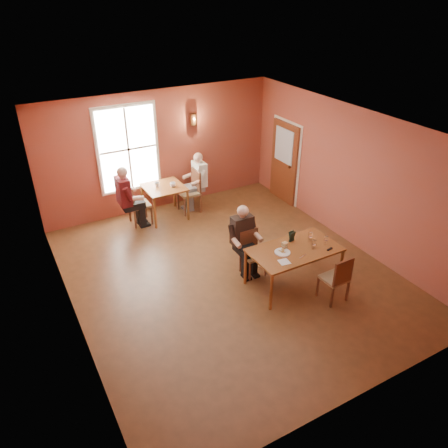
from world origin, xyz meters
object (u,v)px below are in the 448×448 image
chair_diner_main (253,254)px  chair_diner_white (189,192)px  diner_white (190,185)px  main_table (293,266)px  diner_maroon (137,195)px  chair_diner_maroon (140,204)px  chair_empty (334,277)px  second_table (165,202)px  diner_main (254,245)px

chair_diner_main → chair_diner_white: 3.11m
chair_diner_main → diner_white: diner_white is taller
main_table → chair_diner_main: size_ratio=1.82×
chair_diner_main → diner_maroon: 3.38m
chair_diner_maroon → diner_maroon: 0.24m
chair_diner_main → diner_maroon: bearing=-67.5°
chair_empty → diner_white: diner_white is taller
chair_diner_main → second_table: chair_diner_main is taller
second_table → chair_diner_maroon: 0.66m
second_table → diner_white: size_ratio=0.65×
main_table → chair_diner_main: 0.82m
chair_diner_maroon → chair_diner_main: bearing=22.0°
chair_diner_maroon → second_table: bearing=90.0°
diner_main → chair_empty: size_ratio=1.46×
main_table → diner_main: bearing=128.9°
main_table → chair_diner_main: bearing=127.6°
chair_diner_main → chair_empty: bearing=122.2°
chair_diner_main → second_table: size_ratio=1.00×
chair_diner_main → chair_diner_maroon: 3.35m
diner_main → diner_maroon: (-1.29, 3.14, 0.06)m
diner_maroon → chair_diner_maroon: bearing=90.0°
diner_main → diner_maroon: bearing=-67.7°
chair_diner_main → chair_diner_white: (0.04, 3.11, 0.07)m
diner_white → diner_maroon: bearing=90.0°
second_table → chair_diner_maroon: chair_diner_maroon is taller
chair_diner_white → diner_maroon: (-1.33, 0.00, 0.21)m
chair_empty → chair_diner_maroon: size_ratio=0.92×
main_table → second_table: second_table is taller
diner_main → chair_diner_white: (0.04, 3.14, -0.16)m
chair_diner_main → diner_white: bearing=-91.3°
chair_diner_white → diner_maroon: diner_maroon is taller
diner_main → chair_diner_maroon: size_ratio=1.35×
main_table → chair_empty: bearing=-63.1°
chair_diner_white → diner_main: bearing=179.2°
diner_main → second_table: (-0.61, 3.14, -0.28)m
chair_diner_white → chair_empty: bearing=-169.6°
second_table → chair_diner_white: bearing=0.0°
diner_maroon → main_table: bearing=25.4°
chair_diner_main → chair_empty: 1.63m
main_table → diner_maroon: (-1.79, 3.76, 0.36)m
diner_maroon → diner_main: bearing=22.3°
chair_empty → diner_maroon: size_ratio=0.63×
chair_diner_main → second_table: (-0.61, 3.11, -0.05)m
chair_diner_main → diner_maroon: diner_maroon is taller
chair_diner_white → chair_diner_main: bearing=179.2°
diner_white → diner_main: bearing=178.7°
second_table → main_table: bearing=-73.6°
chair_diner_main → diner_white: (0.07, 3.11, 0.25)m
diner_main → diner_white: diner_white is taller
diner_maroon → chair_diner_main: bearing=22.5°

